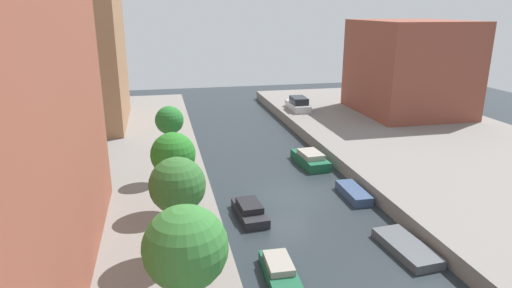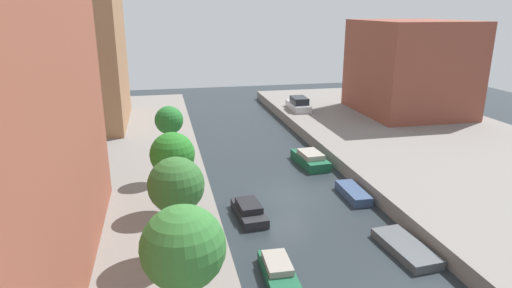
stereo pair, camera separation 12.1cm
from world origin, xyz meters
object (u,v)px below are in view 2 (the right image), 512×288
at_px(street_tree_0, 183,248).
at_px(moored_boat_right_3, 310,159).
at_px(parked_car, 298,104).
at_px(moored_boat_left_1, 278,271).
at_px(street_tree_2, 172,155).
at_px(moored_boat_right_1, 406,248).
at_px(moored_boat_left_2, 249,211).
at_px(street_tree_1, 176,186).
at_px(moored_boat_right_2, 353,193).
at_px(low_block_right, 410,67).
at_px(street_tree_3, 169,121).

bearing_deg(street_tree_0, moored_boat_right_3, 59.32).
height_order(parked_car, moored_boat_right_3, parked_car).
bearing_deg(moored_boat_right_3, street_tree_0, -120.68).
bearing_deg(moored_boat_left_1, street_tree_2, 125.27).
xyz_separation_m(parked_car, moored_boat_right_1, (-3.17, -27.94, -1.37)).
bearing_deg(moored_boat_left_2, street_tree_0, -112.58).
distance_m(street_tree_0, street_tree_1, 5.10).
distance_m(moored_boat_right_1, moored_boat_right_2, 6.82).
bearing_deg(low_block_right, moored_boat_left_1, -129.66).
bearing_deg(moored_boat_right_1, moored_boat_left_2, 141.48).
relative_size(low_block_right, street_tree_3, 2.37).
bearing_deg(moored_boat_right_1, low_block_right, 59.98).
height_order(low_block_right, street_tree_2, low_block_right).
relative_size(parked_car, moored_boat_left_2, 1.28).
height_order(street_tree_1, moored_boat_right_2, street_tree_1).
bearing_deg(moored_boat_right_1, moored_boat_right_2, 88.10).
height_order(street_tree_0, street_tree_3, street_tree_3).
height_order(parked_car, moored_boat_left_2, parked_car).
bearing_deg(moored_boat_left_1, parked_car, 70.82).
distance_m(street_tree_0, street_tree_3, 14.86).
xyz_separation_m(parked_car, moored_boat_left_2, (-10.09, -22.44, -1.22)).
relative_size(street_tree_0, street_tree_2, 1.06).
bearing_deg(moored_boat_right_1, street_tree_1, 177.67).
xyz_separation_m(moored_boat_left_2, moored_boat_right_1, (6.91, -5.50, -0.15)).
distance_m(parked_car, moored_boat_right_3, 15.08).
xyz_separation_m(low_block_right, moored_boat_right_2, (-13.92, -17.67, -5.48)).
xyz_separation_m(moored_boat_left_2, moored_boat_right_3, (6.45, 7.84, 0.08)).
distance_m(low_block_right, moored_boat_right_3, 19.12).
bearing_deg(moored_boat_right_2, street_tree_3, 163.36).
bearing_deg(moored_boat_left_2, moored_boat_right_2, 10.41).
bearing_deg(moored_boat_left_1, low_block_right, 50.34).
relative_size(street_tree_1, moored_boat_left_2, 1.28).
height_order(street_tree_0, street_tree_1, street_tree_0).
distance_m(street_tree_2, moored_boat_left_2, 5.72).
distance_m(moored_boat_left_2, moored_boat_right_1, 8.84).
bearing_deg(street_tree_2, street_tree_0, -90.00).
bearing_deg(moored_boat_left_2, street_tree_1, -129.87).
height_order(street_tree_3, moored_boat_left_1, street_tree_3).
xyz_separation_m(moored_boat_left_2, moored_boat_right_2, (7.14, 1.31, -0.08)).
bearing_deg(street_tree_2, street_tree_1, -90.00).
xyz_separation_m(moored_boat_right_1, moored_boat_right_2, (0.23, 6.81, 0.06)).
bearing_deg(street_tree_3, moored_boat_right_1, -42.52).
height_order(street_tree_3, moored_boat_right_2, street_tree_3).
distance_m(street_tree_0, moored_boat_left_1, 6.98).
distance_m(street_tree_0, street_tree_2, 9.91).
relative_size(street_tree_3, moored_boat_left_2, 1.33).
relative_size(street_tree_3, parked_car, 1.04).
bearing_deg(street_tree_2, moored_boat_right_2, 7.78).
xyz_separation_m(low_block_right, street_tree_1, (-25.28, -24.03, -1.37)).
bearing_deg(moored_boat_right_2, street_tree_1, -150.74).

